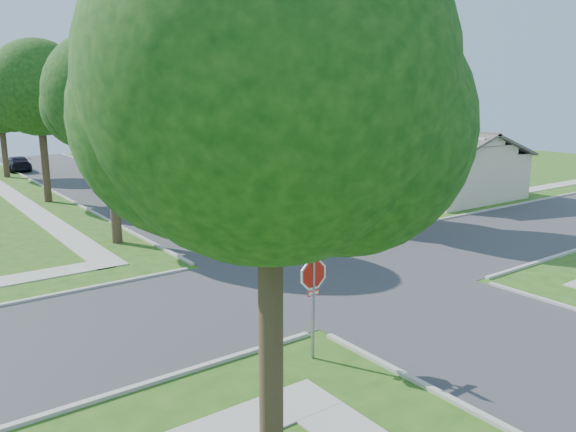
# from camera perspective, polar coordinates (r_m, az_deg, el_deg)

# --- Properties ---
(ground) EXTENTS (100.00, 100.00, 0.00)m
(ground) POSITION_cam_1_polar(r_m,az_deg,el_deg) (20.34, 4.61, -5.94)
(ground) COLOR #294D15
(ground) RESTS_ON ground
(road_ns) EXTENTS (7.00, 100.00, 0.02)m
(road_ns) POSITION_cam_1_polar(r_m,az_deg,el_deg) (20.34, 4.61, -5.93)
(road_ns) COLOR #333335
(road_ns) RESTS_ON ground
(sidewalk_ne) EXTENTS (1.20, 40.00, 0.04)m
(sidewalk_ne) POSITION_cam_1_polar(r_m,az_deg,el_deg) (45.18, -11.23, 3.91)
(sidewalk_ne) COLOR #9E9B91
(sidewalk_ne) RESTS_ON ground
(sidewalk_nw) EXTENTS (1.20, 40.00, 0.04)m
(sidewalk_nw) POSITION_cam_1_polar(r_m,az_deg,el_deg) (41.62, -26.61, 2.16)
(sidewalk_nw) COLOR #9E9B91
(sidewalk_nw) RESTS_ON ground
(driveway) EXTENTS (8.80, 3.60, 0.05)m
(driveway) POSITION_cam_1_polar(r_m,az_deg,el_deg) (30.56, 7.18, 0.19)
(driveway) COLOR #9E9B91
(driveway) RESTS_ON ground
(stop_sign_sw) EXTENTS (1.05, 0.80, 2.98)m
(stop_sign_sw) POSITION_cam_1_polar(r_m,az_deg,el_deg) (13.42, 2.59, -6.42)
(stop_sign_sw) COLOR gray
(stop_sign_sw) RESTS_ON ground
(stop_sign_ne) EXTENTS (1.05, 0.80, 2.98)m
(stop_sign_ne) POSITION_cam_1_polar(r_m,az_deg,el_deg) (26.33, 5.79, 2.74)
(stop_sign_ne) COLOR gray
(stop_sign_ne) RESTS_ON ground
(tree_e_near) EXTENTS (4.97, 4.80, 8.28)m
(tree_e_near) POSITION_cam_1_polar(r_m,az_deg,el_deg) (29.36, 0.31, 10.85)
(tree_e_near) COLOR #38281C
(tree_e_near) RESTS_ON ground
(tree_e_mid) EXTENTS (5.59, 5.40, 9.21)m
(tree_e_mid) POSITION_cam_1_polar(r_m,az_deg,el_deg) (39.66, -10.26, 11.88)
(tree_e_mid) COLOR #38281C
(tree_e_mid) RESTS_ON ground
(tree_e_far) EXTENTS (5.17, 5.00, 8.72)m
(tree_e_far) POSITION_cam_1_polar(r_m,az_deg,el_deg) (51.65, -16.73, 11.28)
(tree_e_far) COLOR #38281C
(tree_e_far) RESTS_ON ground
(tree_w_near) EXTENTS (5.38, 5.20, 8.97)m
(tree_w_near) POSITION_cam_1_polar(r_m,az_deg,el_deg) (24.95, -17.68, 11.15)
(tree_w_near) COLOR #38281C
(tree_w_near) RESTS_ON ground
(tree_w_mid) EXTENTS (5.80, 5.60, 9.56)m
(tree_w_mid) POSITION_cam_1_polar(r_m,az_deg,el_deg) (36.51, -23.91, 11.42)
(tree_w_mid) COLOR #38281C
(tree_w_mid) RESTS_ON ground
(tree_w_far) EXTENTS (4.76, 4.60, 8.04)m
(tree_w_far) POSITION_cam_1_polar(r_m,az_deg,el_deg) (49.28, -27.18, 9.90)
(tree_w_far) COLOR #38281C
(tree_w_far) RESTS_ON ground
(tree_sw_corner) EXTENTS (6.21, 6.00, 9.55)m
(tree_sw_corner) POSITION_cam_1_polar(r_m,az_deg,el_deg) (9.25, -1.61, 11.91)
(tree_sw_corner) COLOR #38281C
(tree_sw_corner) RESTS_ON ground
(tree_ne_corner) EXTENTS (5.80, 5.60, 8.66)m
(tree_ne_corner) POSITION_cam_1_polar(r_m,az_deg,el_deg) (26.78, 9.36, 10.46)
(tree_ne_corner) COLOR #38281C
(tree_ne_corner) RESTS_ON ground
(house_ne_near) EXTENTS (8.42, 13.60, 4.23)m
(house_ne_near) POSITION_cam_1_polar(r_m,az_deg,el_deg) (38.74, 12.05, 4.77)
(house_ne_near) COLOR #C1B598
(house_ne_near) RESTS_ON ground
(house_ne_far) EXTENTS (8.42, 13.60, 4.23)m
(house_ne_far) POSITION_cam_1_polar(r_m,az_deg,el_deg) (52.41, -2.81, 6.88)
(house_ne_far) COLOR #C1B598
(house_ne_far) RESTS_ON ground
(car_driveway) EXTENTS (4.20, 1.94, 1.33)m
(car_driveway) POSITION_cam_1_polar(r_m,az_deg,el_deg) (29.10, 4.65, 0.93)
(car_driveway) COLOR #5B121A
(car_driveway) RESTS_ON ground
(car_curb_east) EXTENTS (2.15, 4.83, 1.62)m
(car_curb_east) POSITION_cam_1_polar(r_m,az_deg,el_deg) (49.16, -17.12, 5.18)
(car_curb_east) COLOR black
(car_curb_east) RESTS_ON ground
(car_curb_west) EXTENTS (1.91, 4.38, 1.26)m
(car_curb_west) POSITION_cam_1_polar(r_m,az_deg,el_deg) (53.36, -25.78, 4.83)
(car_curb_west) COLOR black
(car_curb_west) RESTS_ON ground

